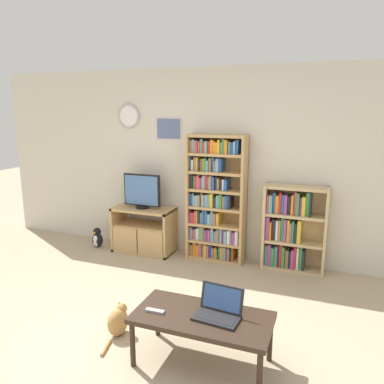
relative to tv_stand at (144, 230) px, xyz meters
The scene contains 11 objects.
ground_plane 2.30m from the tv_stand, 66.38° to the right, with size 18.00×18.00×0.00m, color tan.
wall_back 1.36m from the tv_stand, 17.72° to the left, with size 6.81×0.09×2.60m.
tv_stand is the anchor object (origin of this frame).
television 0.57m from the tv_stand, 163.12° to the right, with size 0.55×0.18×0.50m.
bookshelf_tall 1.16m from the tv_stand, ahead, with size 0.79×0.29×1.73m.
bookshelf_short 2.07m from the tv_stand, ahead, with size 0.79×0.27×1.11m.
coffee_table 2.61m from the tv_stand, 51.70° to the right, with size 1.11×0.55×0.43m.
laptop 2.67m from the tv_stand, 49.08° to the right, with size 0.38×0.28×0.23m.
remote_near_laptop 2.47m from the tv_stand, 59.86° to the right, with size 0.16×0.05×0.02m.
cat 2.09m from the tv_stand, 68.61° to the right, with size 0.20×0.46×0.30m.
penguin_figurine 0.77m from the tv_stand, behind, with size 0.16×0.15×0.30m.
Camera 1 is at (1.59, -2.53, 2.05)m, focal length 35.00 mm.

